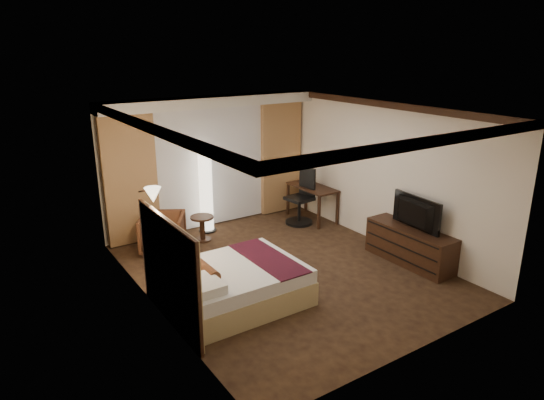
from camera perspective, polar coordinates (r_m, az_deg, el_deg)
floor at (r=8.30m, az=1.54°, el=-8.29°), size 4.50×5.50×0.01m
ceiling at (r=7.52m, az=1.71°, el=10.54°), size 4.50×5.50×0.01m
back_wall at (r=10.10m, az=-7.41°, el=4.47°), size 4.50×0.02×2.70m
left_wall at (r=6.82m, az=-14.04°, el=-2.43°), size 0.02×5.50×2.70m
right_wall at (r=9.24m, az=13.13°, el=2.90°), size 0.02×5.50×2.70m
crown_molding at (r=7.53m, az=1.71°, el=10.08°), size 4.50×5.50×0.12m
soffit at (r=9.67m, az=-7.04°, el=11.42°), size 4.50×0.50×0.20m
curtain_sheer at (r=10.05m, az=-7.19°, el=3.83°), size 2.48×0.04×2.45m
curtain_left_drape at (r=9.39m, az=-16.33°, el=2.26°), size 1.00×0.14×2.45m
curtain_right_drape at (r=10.84m, az=1.04°, el=4.98°), size 1.00×0.14×2.45m
wall_sconce at (r=7.06m, az=-13.83°, el=0.58°), size 0.24×0.24×0.24m
bed at (r=7.25m, az=-4.39°, el=-9.91°), size 1.94×1.51×0.57m
headboard at (r=6.68m, az=-11.90°, el=-8.33°), size 0.12×1.81×1.50m
armchair at (r=9.11m, az=-12.74°, el=-3.61°), size 1.02×1.01×0.79m
side_table at (r=9.52m, az=-8.19°, el=-3.33°), size 0.45×0.45×0.50m
floor_lamp at (r=9.81m, az=-7.79°, el=1.02°), size 0.36×0.36×1.69m
desk at (r=10.56m, az=4.73°, el=-0.35°), size 0.55×1.20×0.75m
desk_lamp at (r=10.75m, az=3.33°, el=3.04°), size 0.18×0.18×0.34m
office_chair at (r=10.23m, az=3.24°, el=0.42°), size 0.64×0.64×1.21m
dresser at (r=8.80m, az=15.91°, el=-5.16°), size 0.50×1.65×0.64m
television at (r=8.56m, az=16.13°, el=-1.36°), size 0.68×1.09×0.14m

